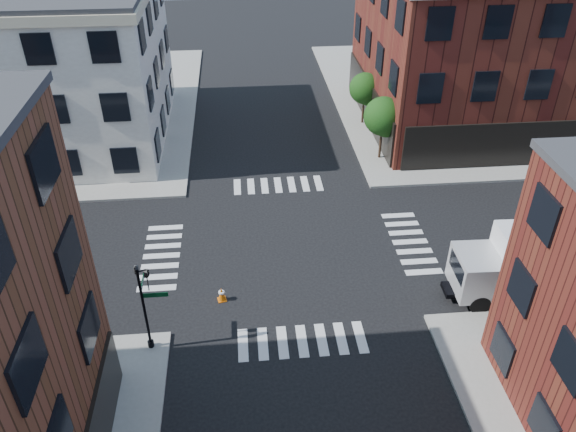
# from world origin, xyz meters

# --- Properties ---
(ground) EXTENTS (120.00, 120.00, 0.00)m
(ground) POSITION_xyz_m (0.00, 0.00, 0.00)
(ground) COLOR black
(ground) RESTS_ON ground
(sidewalk_ne) EXTENTS (30.00, 30.00, 0.15)m
(sidewalk_ne) POSITION_xyz_m (21.00, 21.00, 0.07)
(sidewalk_ne) COLOR gray
(sidewalk_ne) RESTS_ON ground
(sidewalk_nw) EXTENTS (30.00, 30.00, 0.15)m
(sidewalk_nw) POSITION_xyz_m (-21.00, 21.00, 0.07)
(sidewalk_nw) COLOR gray
(sidewalk_nw) RESTS_ON ground
(building_ne) EXTENTS (25.00, 16.00, 12.00)m
(building_ne) POSITION_xyz_m (20.50, 16.00, 6.00)
(building_ne) COLOR #4A1612
(building_ne) RESTS_ON ground
(building_nw) EXTENTS (22.00, 16.00, 11.00)m
(building_nw) POSITION_xyz_m (-19.00, 16.00, 5.50)
(building_nw) COLOR beige
(building_nw) RESTS_ON ground
(tree_near) EXTENTS (2.69, 2.69, 4.49)m
(tree_near) POSITION_xyz_m (7.56, 9.98, 3.16)
(tree_near) COLOR black
(tree_near) RESTS_ON ground
(tree_far) EXTENTS (2.43, 2.43, 4.07)m
(tree_far) POSITION_xyz_m (7.56, 15.98, 2.87)
(tree_far) COLOR black
(tree_far) RESTS_ON ground
(signal_pole) EXTENTS (1.29, 1.24, 4.60)m
(signal_pole) POSITION_xyz_m (-6.72, -6.68, 2.86)
(signal_pole) COLOR black
(signal_pole) RESTS_ON ground
(box_truck) EXTENTS (8.38, 2.78, 3.75)m
(box_truck) POSITION_xyz_m (11.93, -4.90, 1.95)
(box_truck) COLOR silver
(box_truck) RESTS_ON ground
(traffic_cone) EXTENTS (0.50, 0.50, 0.78)m
(traffic_cone) POSITION_xyz_m (-3.66, -3.88, 0.37)
(traffic_cone) COLOR #D45F09
(traffic_cone) RESTS_ON ground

